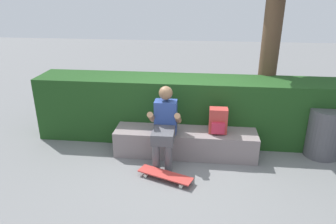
{
  "coord_description": "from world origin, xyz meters",
  "views": [
    {
      "loc": [
        0.22,
        -4.24,
        2.54
      ],
      "look_at": [
        -0.3,
        0.44,
        0.65
      ],
      "focal_mm": 33.27,
      "sensor_mm": 36.0,
      "label": 1
    }
  ],
  "objects_px": {
    "skateboard_near_person": "(165,175)",
    "backpack_on_bench": "(218,121)",
    "person_skater": "(165,124)",
    "bench_main": "(185,142)",
    "trash_bin": "(324,133)"
  },
  "relations": [
    {
      "from": "skateboard_near_person",
      "to": "backpack_on_bench",
      "type": "distance_m",
      "value": 1.19
    },
    {
      "from": "person_skater",
      "to": "backpack_on_bench",
      "type": "height_order",
      "value": "person_skater"
    },
    {
      "from": "bench_main",
      "to": "backpack_on_bench",
      "type": "distance_m",
      "value": 0.64
    },
    {
      "from": "trash_bin",
      "to": "backpack_on_bench",
      "type": "bearing_deg",
      "value": -172.7
    },
    {
      "from": "bench_main",
      "to": "trash_bin",
      "type": "bearing_deg",
      "value": 5.38
    },
    {
      "from": "bench_main",
      "to": "person_skater",
      "type": "xyz_separation_m",
      "value": [
        -0.31,
        -0.22,
        0.41
      ]
    },
    {
      "from": "person_skater",
      "to": "skateboard_near_person",
      "type": "xyz_separation_m",
      "value": [
        0.07,
        -0.55,
        -0.55
      ]
    },
    {
      "from": "person_skater",
      "to": "backpack_on_bench",
      "type": "relative_size",
      "value": 2.93
    },
    {
      "from": "bench_main",
      "to": "backpack_on_bench",
      "type": "xyz_separation_m",
      "value": [
        0.5,
        -0.01,
        0.4
      ]
    },
    {
      "from": "backpack_on_bench",
      "to": "trash_bin",
      "type": "bearing_deg",
      "value": 7.3
    },
    {
      "from": "bench_main",
      "to": "person_skater",
      "type": "height_order",
      "value": "person_skater"
    },
    {
      "from": "bench_main",
      "to": "trash_bin",
      "type": "height_order",
      "value": "trash_bin"
    },
    {
      "from": "skateboard_near_person",
      "to": "trash_bin",
      "type": "xyz_separation_m",
      "value": [
        2.42,
        0.97,
        0.32
      ]
    },
    {
      "from": "trash_bin",
      "to": "skateboard_near_person",
      "type": "bearing_deg",
      "value": -158.07
    },
    {
      "from": "person_skater",
      "to": "skateboard_near_person",
      "type": "height_order",
      "value": "person_skater"
    }
  ]
}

